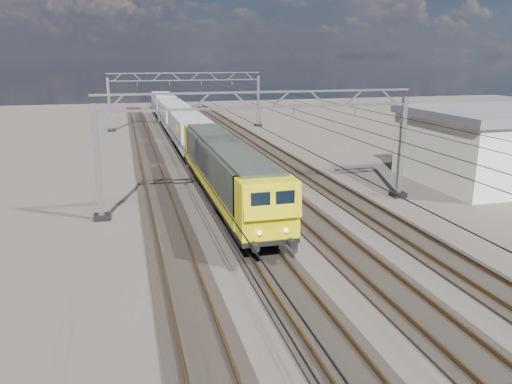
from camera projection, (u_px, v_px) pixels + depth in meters
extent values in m
plane|color=#2A2420|center=(281.00, 228.00, 27.30)|extent=(160.00, 160.00, 0.00)
cube|color=black|center=(170.00, 236.00, 25.80)|extent=(2.60, 140.00, 0.12)
cube|color=brown|center=(156.00, 235.00, 25.58)|extent=(0.08, 140.00, 0.16)
cube|color=brown|center=(184.00, 232.00, 25.94)|extent=(0.08, 140.00, 0.16)
cube|color=black|center=(245.00, 230.00, 26.79)|extent=(2.60, 140.00, 0.12)
cube|color=brown|center=(232.00, 228.00, 26.57)|extent=(0.08, 140.00, 0.16)
cube|color=brown|center=(258.00, 226.00, 26.93)|extent=(0.08, 140.00, 0.16)
cube|color=black|center=(315.00, 224.00, 27.78)|extent=(2.60, 140.00, 0.12)
cube|color=brown|center=(303.00, 222.00, 27.56)|extent=(0.08, 140.00, 0.16)
cube|color=brown|center=(327.00, 220.00, 27.92)|extent=(0.08, 140.00, 0.16)
cube|color=black|center=(380.00, 218.00, 28.77)|extent=(2.60, 140.00, 0.12)
cube|color=brown|center=(368.00, 216.00, 28.55)|extent=(0.08, 140.00, 0.16)
cube|color=brown|center=(391.00, 214.00, 28.91)|extent=(0.08, 140.00, 0.16)
cube|color=gray|center=(97.00, 163.00, 27.82)|extent=(0.30, 0.30, 6.60)
cube|color=gray|center=(401.00, 148.00, 32.52)|extent=(0.30, 0.30, 6.60)
cube|color=black|center=(102.00, 217.00, 28.64)|extent=(0.90, 0.90, 0.30)
cube|color=black|center=(398.00, 194.00, 33.35)|extent=(0.90, 0.90, 0.30)
cube|color=gray|center=(261.00, 92.00, 29.18)|extent=(19.30, 0.18, 0.12)
cube|color=gray|center=(261.00, 107.00, 29.42)|extent=(19.30, 0.18, 0.12)
cube|color=gray|center=(115.00, 103.00, 27.24)|extent=(1.03, 0.10, 0.94)
cube|color=gray|center=(159.00, 102.00, 27.83)|extent=(1.03, 0.10, 0.94)
cube|color=gray|center=(201.00, 101.00, 28.42)|extent=(1.03, 0.10, 0.94)
cube|color=gray|center=(242.00, 100.00, 29.01)|extent=(1.03, 0.10, 0.94)
cube|color=gray|center=(281.00, 99.00, 29.59)|extent=(1.03, 0.10, 0.94)
cube|color=gray|center=(318.00, 98.00, 30.18)|extent=(1.03, 0.10, 0.94)
cube|color=gray|center=(354.00, 98.00, 30.77)|extent=(1.03, 0.10, 0.94)
cube|color=gray|center=(389.00, 97.00, 31.36)|extent=(1.03, 0.10, 0.94)
cube|color=gray|center=(159.00, 116.00, 28.02)|extent=(0.06, 0.06, 0.65)
cube|color=gray|center=(228.00, 114.00, 29.01)|extent=(0.06, 0.06, 0.65)
cube|color=gray|center=(293.00, 112.00, 30.00)|extent=(0.06, 0.06, 0.65)
cube|color=gray|center=(354.00, 110.00, 30.99)|extent=(0.06, 0.06, 0.65)
cube|color=gray|center=(109.00, 105.00, 61.39)|extent=(0.30, 0.30, 6.60)
cube|color=gray|center=(258.00, 101.00, 66.09)|extent=(0.30, 0.30, 6.60)
cube|color=black|center=(111.00, 130.00, 62.22)|extent=(0.90, 0.90, 0.30)
cube|color=black|center=(258.00, 125.00, 66.92)|extent=(0.90, 0.90, 0.30)
cube|color=gray|center=(185.00, 73.00, 62.75)|extent=(19.30, 0.18, 0.12)
cube|color=gray|center=(186.00, 80.00, 62.99)|extent=(19.30, 0.18, 0.12)
cube|color=gray|center=(117.00, 77.00, 60.81)|extent=(1.03, 0.10, 0.94)
cube|color=gray|center=(137.00, 77.00, 61.40)|extent=(1.03, 0.10, 0.94)
cube|color=gray|center=(157.00, 77.00, 61.99)|extent=(1.03, 0.10, 0.94)
cube|color=gray|center=(176.00, 77.00, 62.58)|extent=(1.03, 0.10, 0.94)
cube|color=gray|center=(195.00, 77.00, 63.17)|extent=(1.03, 0.10, 0.94)
cube|color=gray|center=(213.00, 76.00, 63.75)|extent=(1.03, 0.10, 0.94)
cube|color=gray|center=(231.00, 76.00, 64.34)|extent=(1.03, 0.10, 0.94)
cube|color=gray|center=(249.00, 76.00, 64.93)|extent=(1.03, 0.10, 0.94)
cube|color=gray|center=(137.00, 84.00, 61.59)|extent=(0.06, 0.06, 0.65)
cube|color=gray|center=(170.00, 83.00, 62.58)|extent=(0.06, 0.06, 0.65)
cube|color=gray|center=(201.00, 83.00, 63.57)|extent=(0.06, 0.06, 0.65)
cube|color=gray|center=(232.00, 82.00, 64.56)|extent=(0.06, 0.06, 0.65)
cylinder|color=black|center=(154.00, 114.00, 31.83)|extent=(0.03, 140.00, 0.03)
cylinder|color=black|center=(154.00, 106.00, 31.70)|extent=(0.03, 140.00, 0.03)
cylinder|color=black|center=(216.00, 112.00, 32.82)|extent=(0.03, 140.00, 0.03)
cylinder|color=black|center=(216.00, 105.00, 32.69)|extent=(0.03, 140.00, 0.03)
cylinder|color=black|center=(274.00, 111.00, 33.81)|extent=(0.03, 140.00, 0.03)
cylinder|color=black|center=(274.00, 103.00, 33.68)|extent=(0.03, 140.00, 0.03)
cylinder|color=black|center=(329.00, 109.00, 34.80)|extent=(0.03, 140.00, 0.03)
cylinder|color=black|center=(329.00, 102.00, 34.67)|extent=(0.03, 140.00, 0.03)
cube|color=black|center=(252.00, 226.00, 25.27)|extent=(2.20, 3.60, 0.60)
cube|color=black|center=(209.00, 171.00, 37.39)|extent=(2.20, 3.60, 0.60)
cube|color=black|center=(226.00, 187.00, 31.23)|extent=(2.65, 20.00, 0.25)
cube|color=black|center=(226.00, 193.00, 31.33)|extent=(2.20, 4.50, 0.75)
cube|color=#2A3028|center=(226.00, 165.00, 30.86)|extent=(2.65, 17.00, 2.60)
cube|color=#DAC90B|center=(205.00, 182.00, 30.79)|extent=(0.04, 17.00, 0.60)
cube|color=#DAC90B|center=(247.00, 180.00, 31.45)|extent=(0.04, 17.00, 0.60)
cube|color=black|center=(201.00, 158.00, 31.36)|extent=(0.05, 5.00, 1.40)
cube|color=black|center=(243.00, 156.00, 32.03)|extent=(0.05, 5.00, 1.40)
cube|color=#2A3028|center=(225.00, 143.00, 30.50)|extent=(2.25, 18.00, 0.15)
cube|color=#DAC90B|center=(266.00, 207.00, 22.37)|extent=(2.65, 1.80, 2.60)
cube|color=#DAC90B|center=(272.00, 202.00, 21.35)|extent=(2.60, 0.46, 1.52)
cube|color=black|center=(260.00, 201.00, 21.10)|extent=(0.85, 0.08, 0.75)
cube|color=black|center=(285.00, 199.00, 21.37)|extent=(0.85, 0.08, 0.75)
cylinder|color=black|center=(255.00, 247.00, 21.41)|extent=(0.36, 0.50, 0.36)
cylinder|color=black|center=(292.00, 243.00, 21.83)|extent=(0.36, 0.50, 0.36)
cylinder|color=white|center=(260.00, 233.00, 21.41)|extent=(0.20, 0.08, 0.20)
cylinder|color=white|center=(286.00, 230.00, 21.70)|extent=(0.20, 0.08, 0.20)
cube|color=#DAC90B|center=(203.00, 142.00, 39.34)|extent=(2.65, 1.80, 2.60)
cube|color=#DAC90B|center=(201.00, 134.00, 40.10)|extent=(2.60, 0.46, 1.52)
cube|color=black|center=(194.00, 133.00, 40.03)|extent=(0.85, 0.08, 0.75)
cube|color=black|center=(207.00, 132.00, 40.30)|extent=(0.85, 0.08, 0.75)
cylinder|color=black|center=(190.00, 157.00, 40.62)|extent=(0.36, 0.50, 0.36)
cylinder|color=black|center=(211.00, 156.00, 41.04)|extent=(0.36, 0.50, 0.36)
cylinder|color=white|center=(193.00, 150.00, 40.43)|extent=(0.20, 0.08, 0.20)
cylinder|color=white|center=(208.00, 149.00, 40.73)|extent=(0.20, 0.08, 0.20)
cube|color=black|center=(196.00, 155.00, 43.65)|extent=(2.20, 2.60, 0.55)
cube|color=black|center=(184.00, 139.00, 52.04)|extent=(2.20, 2.60, 0.55)
cube|color=black|center=(189.00, 143.00, 47.75)|extent=(2.40, 13.00, 0.20)
cube|color=gray|center=(188.00, 125.00, 47.30)|extent=(2.80, 12.00, 1.80)
cube|color=#484C50|center=(179.00, 138.00, 47.39)|extent=(1.48, 12.00, 1.36)
cube|color=#484C50|center=(199.00, 137.00, 47.86)|extent=(1.48, 12.00, 1.36)
cube|color=#DAC90B|center=(177.00, 128.00, 44.12)|extent=(0.04, 1.20, 0.50)
cube|color=black|center=(178.00, 132.00, 56.89)|extent=(2.20, 2.60, 0.55)
cube|color=black|center=(170.00, 122.00, 65.28)|extent=(2.20, 2.60, 0.55)
cube|color=black|center=(174.00, 124.00, 60.99)|extent=(2.40, 13.00, 0.20)
cube|color=gray|center=(173.00, 110.00, 60.54)|extent=(2.80, 12.00, 1.80)
cube|color=#484C50|center=(166.00, 120.00, 60.63)|extent=(1.48, 12.00, 1.36)
cube|color=#484C50|center=(181.00, 120.00, 61.10)|extent=(1.48, 12.00, 1.36)
cube|color=#DAC90B|center=(163.00, 112.00, 57.36)|extent=(0.04, 1.20, 0.50)
cube|color=black|center=(167.00, 118.00, 70.13)|extent=(2.20, 2.60, 0.55)
cube|color=black|center=(162.00, 111.00, 78.52)|extent=(2.20, 2.60, 0.55)
cube|color=black|center=(164.00, 112.00, 74.23)|extent=(2.40, 13.00, 0.20)
cube|color=gray|center=(164.00, 100.00, 73.78)|extent=(2.80, 12.00, 1.80)
cube|color=#484C50|center=(157.00, 109.00, 73.87)|extent=(1.48, 12.00, 1.36)
cube|color=#484C50|center=(170.00, 109.00, 74.34)|extent=(1.48, 12.00, 1.36)
cube|color=#DAC90B|center=(155.00, 101.00, 70.61)|extent=(0.04, 1.20, 0.50)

